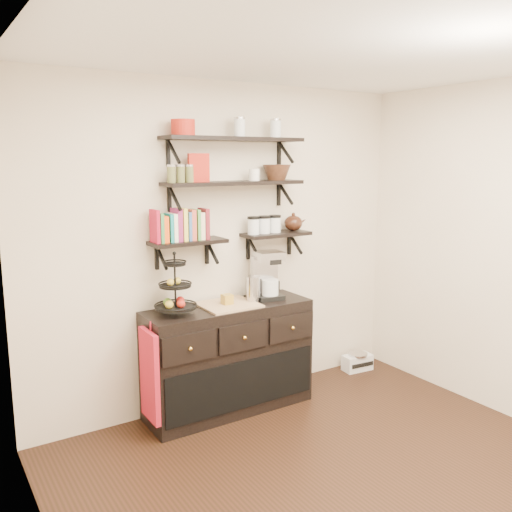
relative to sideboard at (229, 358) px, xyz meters
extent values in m
plane|color=black|center=(0.13, -1.51, -0.45)|extent=(3.50, 3.50, 0.00)
cube|color=white|center=(0.13, -1.51, 2.25)|extent=(3.50, 3.50, 0.02)
cube|color=silver|center=(0.13, 0.24, 0.90)|extent=(3.50, 0.02, 2.70)
cube|color=silver|center=(-1.62, -1.51, 0.90)|extent=(0.02, 3.50, 2.70)
cube|color=black|center=(0.13, 0.10, 1.78)|extent=(1.20, 0.27, 0.03)
cube|color=black|center=(-0.39, 0.22, 1.67)|extent=(0.02, 0.03, 0.20)
cube|color=black|center=(0.65, 0.22, 1.67)|extent=(0.02, 0.03, 0.20)
cube|color=black|center=(0.13, 0.10, 1.43)|extent=(1.20, 0.27, 0.03)
cube|color=black|center=(-0.39, 0.22, 1.32)|extent=(0.02, 0.03, 0.20)
cube|color=black|center=(0.65, 0.22, 1.32)|extent=(0.02, 0.03, 0.20)
cube|color=black|center=(-0.29, 0.11, 0.98)|extent=(0.60, 0.25, 0.03)
cube|color=black|center=(-0.51, 0.22, 0.87)|extent=(0.02, 0.03, 0.20)
cube|color=black|center=(-0.07, 0.22, 0.87)|extent=(0.03, 0.03, 0.20)
cube|color=black|center=(0.55, 0.11, 0.98)|extent=(0.60, 0.25, 0.03)
cube|color=black|center=(0.33, 0.22, 0.87)|extent=(0.03, 0.03, 0.20)
cube|color=black|center=(0.77, 0.22, 0.87)|extent=(0.02, 0.03, 0.20)
cube|color=#A5122D|center=(-0.55, 0.12, 1.10)|extent=(0.02, 0.15, 0.20)
cube|color=#338142|center=(-0.52, 0.12, 1.12)|extent=(0.03, 0.15, 0.24)
cube|color=#F54D0D|center=(-0.48, 0.12, 1.10)|extent=(0.04, 0.15, 0.21)
cube|color=#117E88|center=(-0.45, 0.12, 1.12)|extent=(0.03, 0.15, 0.25)
cube|color=#FFF5D0|center=(-0.41, 0.12, 1.11)|extent=(0.03, 0.15, 0.22)
cube|color=#8B2159|center=(-0.37, 0.12, 1.13)|extent=(0.04, 0.15, 0.26)
cube|color=yellow|center=(-0.33, 0.12, 1.11)|extent=(0.03, 0.15, 0.23)
cube|color=#355A9A|center=(-0.30, 0.12, 1.10)|extent=(0.03, 0.15, 0.20)
cube|color=#C44D3A|center=(-0.26, 0.12, 1.12)|extent=(0.04, 0.15, 0.24)
cube|color=#499C47|center=(-0.22, 0.12, 1.10)|extent=(0.03, 0.15, 0.21)
cube|color=beige|center=(-0.18, 0.12, 1.12)|extent=(0.03, 0.15, 0.25)
cube|color=maroon|center=(-0.15, 0.12, 1.11)|extent=(0.02, 0.15, 0.22)
cylinder|color=silver|center=(0.32, 0.12, 1.06)|extent=(0.10, 0.10, 0.13)
cylinder|color=silver|center=(0.43, 0.12, 1.06)|extent=(0.10, 0.10, 0.13)
cylinder|color=silver|center=(0.54, 0.12, 1.06)|extent=(0.10, 0.10, 0.13)
cube|color=black|center=(0.00, 0.00, 0.00)|extent=(1.40, 0.45, 0.90)
cube|color=tan|center=(0.00, 0.00, 0.46)|extent=(0.45, 0.41, 0.02)
sphere|color=gold|center=(-0.47, -0.25, 0.25)|extent=(0.04, 0.04, 0.04)
sphere|color=gold|center=(0.00, -0.25, 0.25)|extent=(0.04, 0.04, 0.04)
sphere|color=gold|center=(0.47, -0.25, 0.25)|extent=(0.04, 0.04, 0.04)
cylinder|color=black|center=(-0.46, 0.00, 0.68)|extent=(0.01, 0.01, 0.47)
cylinder|color=black|center=(-0.46, 0.00, 0.50)|extent=(0.32, 0.32, 0.01)
cylinder|color=black|center=(-0.46, 0.00, 0.67)|extent=(0.24, 0.24, 0.02)
cylinder|color=black|center=(-0.46, 0.00, 0.84)|extent=(0.17, 0.17, 0.02)
sphere|color=#B21914|center=(-0.41, 0.04, 0.54)|extent=(0.07, 0.07, 0.07)
sphere|color=gold|center=(-0.50, 0.00, 0.70)|extent=(0.06, 0.06, 0.06)
cube|color=#A98227|center=(-0.01, 0.00, 0.50)|extent=(0.08, 0.08, 0.08)
cube|color=black|center=(0.40, 0.00, 0.47)|extent=(0.26, 0.24, 0.04)
cube|color=silver|center=(0.40, 0.07, 0.64)|extent=(0.23, 0.12, 0.35)
cube|color=silver|center=(0.40, 0.00, 0.82)|extent=(0.26, 0.24, 0.07)
cylinder|color=silver|center=(0.40, -0.02, 0.55)|extent=(0.17, 0.17, 0.13)
cylinder|color=silver|center=(0.23, -0.02, 0.56)|extent=(0.11, 0.11, 0.22)
cube|color=#AA1223|center=(-0.73, -0.10, 0.04)|extent=(0.04, 0.30, 0.69)
cube|color=silver|center=(1.50, 0.06, -0.37)|extent=(0.31, 0.18, 0.16)
cylinder|color=silver|center=(1.50, 0.06, -0.29)|extent=(0.21, 0.21, 0.02)
cube|color=black|center=(1.50, -0.02, -0.37)|extent=(0.25, 0.04, 0.04)
cube|color=#A81F13|center=(-0.20, 0.10, 1.56)|extent=(0.17, 0.09, 0.22)
cylinder|color=white|center=(0.31, 0.10, 1.50)|extent=(0.09, 0.09, 0.10)
cylinder|color=#A81F13|center=(-0.32, 0.10, 1.86)|extent=(0.18, 0.18, 0.12)
camera|label=1|loc=(-2.10, -3.72, 1.63)|focal=38.00mm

